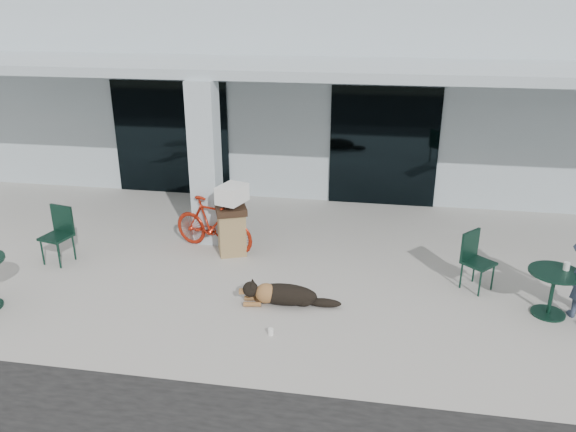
% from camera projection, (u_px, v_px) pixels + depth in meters
% --- Properties ---
extents(ground, '(80.00, 80.00, 0.00)m').
position_uv_depth(ground, '(259.00, 305.00, 8.78)').
color(ground, '#A5A39C').
rests_on(ground, ground).
extents(building, '(22.00, 7.00, 4.50)m').
position_uv_depth(building, '(322.00, 82.00, 15.76)').
color(building, '#A9B7BF').
rests_on(building, ground).
extents(storefront_glass_left, '(2.80, 0.06, 2.70)m').
position_uv_depth(storefront_glass_left, '(171.00, 138.00, 13.35)').
color(storefront_glass_left, black).
rests_on(storefront_glass_left, ground).
extents(storefront_glass_right, '(2.40, 0.06, 2.70)m').
position_uv_depth(storefront_glass_right, '(384.00, 147.00, 12.58)').
color(storefront_glass_right, black).
rests_on(storefront_glass_right, ground).
extents(column, '(0.50, 0.50, 3.12)m').
position_uv_depth(column, '(206.00, 164.00, 10.55)').
color(column, '#A9B7BF').
rests_on(column, ground).
extents(overhang, '(22.00, 2.80, 0.18)m').
position_uv_depth(overhang, '(295.00, 68.00, 10.91)').
color(overhang, '#A9B7BF').
rests_on(overhang, column).
extents(bicycle, '(1.77, 0.99, 1.03)m').
position_uv_depth(bicycle, '(213.00, 224.00, 10.54)').
color(bicycle, '#9C1E0C').
rests_on(bicycle, ground).
extents(laundry_basket, '(0.55, 0.64, 0.32)m').
position_uv_depth(laundry_basket, '(232.00, 194.00, 10.10)').
color(laundry_basket, white).
rests_on(laundry_basket, bicycle).
extents(dog, '(1.22, 0.57, 0.39)m').
position_uv_depth(dog, '(285.00, 293.00, 8.72)').
color(dog, black).
rests_on(dog, ground).
extents(cup_near_dog, '(0.08, 0.08, 0.10)m').
position_uv_depth(cup_near_dog, '(271.00, 332.00, 7.98)').
color(cup_near_dog, white).
rests_on(cup_near_dog, ground).
extents(cafe_chair_near, '(0.56, 0.60, 1.03)m').
position_uv_depth(cafe_chair_near, '(56.00, 236.00, 10.01)').
color(cafe_chair_near, '#103024').
rests_on(cafe_chair_near, ground).
extents(cafe_table_far, '(0.85, 0.85, 0.72)m').
position_uv_depth(cafe_table_far, '(552.00, 293.00, 8.39)').
color(cafe_table_far, '#103024').
rests_on(cafe_table_far, ground).
extents(cafe_chair_far_a, '(0.65, 0.65, 0.97)m').
position_uv_depth(cafe_chair_far_a, '(479.00, 262.00, 9.09)').
color(cafe_chair_far_a, '#103024').
rests_on(cafe_chair_far_a, ground).
extents(cup_on_table, '(0.10, 0.10, 0.12)m').
position_uv_depth(cup_on_table, '(567.00, 266.00, 8.29)').
color(cup_on_table, white).
rests_on(cup_on_table, cafe_table_far).
extents(trash_receptacle, '(0.71, 0.71, 0.93)m').
position_uv_depth(trash_receptacle, '(232.00, 230.00, 10.40)').
color(trash_receptacle, olive).
rests_on(trash_receptacle, ground).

